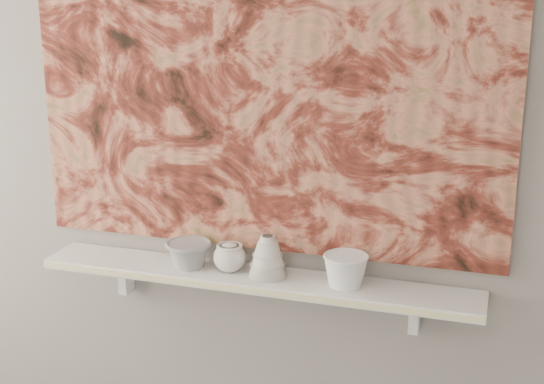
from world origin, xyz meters
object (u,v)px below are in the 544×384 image
at_px(shelf, 255,279).
at_px(bowl_grey, 189,254).
at_px(painting, 263,75).
at_px(cup_cream, 230,257).
at_px(bell_vessel, 268,256).
at_px(bowl_white, 346,270).

height_order(shelf, bowl_grey, bowl_grey).
distance_m(painting, bowl_grey, 0.62).
bearing_deg(painting, cup_cream, -136.29).
height_order(cup_cream, bell_vessel, bell_vessel).
relative_size(bowl_grey, bowl_white, 1.08).
distance_m(shelf, bell_vessel, 0.09).
height_order(shelf, bowl_white, bowl_white).
xyz_separation_m(bell_vessel, bowl_white, (0.24, 0.00, -0.02)).
relative_size(bowl_grey, cup_cream, 1.45).
height_order(bowl_grey, cup_cream, cup_cream).
distance_m(cup_cream, bowl_white, 0.37).
bearing_deg(cup_cream, bowl_white, 0.00).
distance_m(painting, bowl_white, 0.63).
height_order(shelf, painting, painting).
height_order(painting, bowl_white, painting).
xyz_separation_m(painting, cup_cream, (-0.08, -0.08, -0.56)).
distance_m(bell_vessel, bowl_white, 0.25).
height_order(painting, bell_vessel, painting).
distance_m(cup_cream, bell_vessel, 0.13).
bearing_deg(shelf, cup_cream, 180.00).
bearing_deg(shelf, bowl_grey, 180.00).
bearing_deg(bowl_grey, shelf, 0.00).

